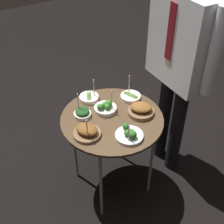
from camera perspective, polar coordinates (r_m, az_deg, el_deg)
ground_plane at (r=2.51m, az=-0.00°, el=-12.75°), size 8.00×8.00×0.00m
serving_cart at (r=2.06m, az=-0.00°, el=-2.08°), size 0.67×0.67×0.67m
bowl_roast_front_left at (r=2.05m, az=5.31°, el=0.41°), size 0.18×0.18×0.08m
bowl_broccoli_far_rim at (r=2.07m, az=-1.12°, el=0.87°), size 0.15×0.15×0.18m
bowl_broccoli_back_left at (r=1.88m, az=3.22°, el=-4.10°), size 0.17×0.17×0.14m
bowl_roast_front_center at (r=1.89m, az=-4.60°, el=-3.56°), size 0.17×0.17×0.16m
bowl_asparagus_near_rim at (r=2.18m, az=-4.19°, el=2.63°), size 0.14×0.14×0.16m
bowl_asparagus_front_right at (r=2.19m, az=3.41°, el=2.86°), size 0.14×0.14×0.17m
bowl_spinach_center at (r=2.04m, az=-5.44°, el=-0.19°), size 0.11×0.11×0.17m
waiter_figure at (r=2.08m, az=12.61°, el=10.98°), size 0.60×0.22×1.62m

